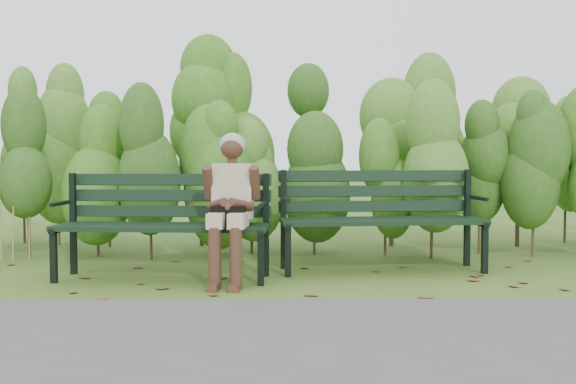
{
  "coord_description": "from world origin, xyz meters",
  "views": [
    {
      "loc": [
        -0.06,
        -5.9,
        1.08
      ],
      "look_at": [
        0.0,
        0.35,
        0.75
      ],
      "focal_mm": 42.0,
      "sensor_mm": 36.0,
      "label": 1
    }
  ],
  "objects": [
    {
      "name": "ground",
      "position": [
        0.0,
        0.0,
        0.0
      ],
      "size": [
        80.0,
        80.0,
        0.0
      ],
      "primitive_type": "plane",
      "color": "#3D5A1B"
    },
    {
      "name": "bench_left",
      "position": [
        -1.1,
        0.07,
        0.55
      ],
      "size": [
        1.9,
        0.74,
        0.93
      ],
      "color": "black",
      "rests_on": "ground"
    },
    {
      "name": "leaf_litter",
      "position": [
        -0.35,
        -0.22,
        0.0
      ],
      "size": [
        5.79,
        2.24,
        0.01
      ],
      "color": "brown",
      "rests_on": "ground"
    },
    {
      "name": "seated_woman",
      "position": [
        -0.5,
        -0.16,
        0.73
      ],
      "size": [
        0.5,
        0.74,
        1.29
      ],
      "color": "#C7AC94",
      "rests_on": "ground"
    },
    {
      "name": "bench_right",
      "position": [
        0.88,
        0.49,
        0.56
      ],
      "size": [
        1.95,
        0.78,
        0.95
      ],
      "color": "black",
      "rests_on": "ground"
    },
    {
      "name": "footpath",
      "position": [
        0.0,
        -2.2,
        0.01
      ],
      "size": [
        60.0,
        2.5,
        0.01
      ],
      "primitive_type": "cube",
      "color": "#474749",
      "rests_on": "ground"
    },
    {
      "name": "hedge_band",
      "position": [
        0.0,
        1.86,
        1.26
      ],
      "size": [
        11.04,
        1.67,
        2.42
      ],
      "color": "#47381E",
      "rests_on": "ground"
    }
  ]
}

